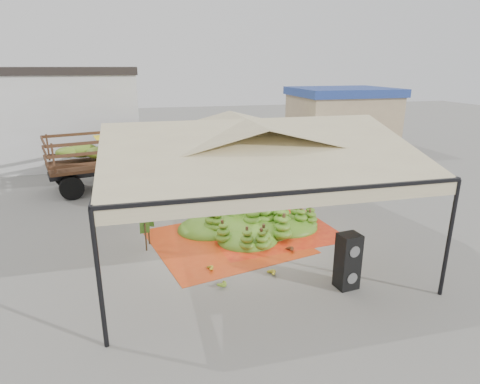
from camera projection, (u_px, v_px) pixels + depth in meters
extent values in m
plane|color=slate|center=(245.00, 245.00, 12.84)|extent=(90.00, 90.00, 0.00)
cylinder|color=black|center=(99.00, 281.00, 7.76)|extent=(0.10, 0.10, 3.00)
cylinder|color=black|center=(449.00, 239.00, 9.62)|extent=(0.10, 0.10, 3.00)
cylinder|color=black|center=(116.00, 176.00, 15.16)|extent=(0.10, 0.10, 3.00)
cylinder|color=black|center=(312.00, 164.00, 17.02)|extent=(0.10, 0.10, 3.00)
pyramid|color=beige|center=(246.00, 136.00, 11.78)|extent=(8.00, 8.00, 1.00)
cube|color=black|center=(246.00, 153.00, 11.94)|extent=(8.00, 8.00, 0.08)
cube|color=beige|center=(246.00, 159.00, 11.99)|extent=(8.00, 8.00, 0.36)
cube|color=silver|center=(12.00, 121.00, 22.70)|extent=(14.00, 6.00, 5.00)
cube|color=black|center=(4.00, 71.00, 21.89)|extent=(14.30, 6.30, 0.40)
cube|color=tan|center=(341.00, 123.00, 26.64)|extent=(6.00, 5.00, 3.60)
cube|color=navy|center=(343.00, 92.00, 26.02)|extent=(6.30, 5.30, 0.50)
cube|color=#CB4413|center=(226.00, 241.00, 13.11)|extent=(5.34, 5.18, 0.01)
cube|color=#EB4516|center=(265.00, 225.00, 14.37)|extent=(4.80, 4.98, 0.01)
ellipsoid|color=#4B7919|center=(251.00, 214.00, 13.92)|extent=(5.53, 4.73, 1.09)
ellipsoid|color=gold|center=(269.00, 272.00, 10.95)|extent=(0.50, 0.44, 0.20)
ellipsoid|color=gold|center=(208.00, 268.00, 11.21)|extent=(0.43, 0.36, 0.18)
ellipsoid|color=#542C13|center=(288.00, 249.00, 12.33)|extent=(0.52, 0.44, 0.21)
ellipsoid|color=maroon|center=(348.00, 258.00, 11.77)|extent=(0.40, 0.34, 0.17)
ellipsoid|color=#4F7B19|center=(219.00, 282.00, 10.44)|extent=(0.61, 0.60, 0.21)
ellipsoid|color=#447217|center=(209.00, 178.00, 10.67)|extent=(0.24, 0.24, 0.20)
ellipsoid|color=#447217|center=(263.00, 175.00, 11.02)|extent=(0.24, 0.24, 0.20)
ellipsoid|color=#447217|center=(313.00, 171.00, 11.37)|extent=(0.24, 0.24, 0.20)
ellipsoid|color=#447217|center=(361.00, 168.00, 11.72)|extent=(0.24, 0.24, 0.20)
cube|color=black|center=(347.00, 274.00, 10.30)|extent=(0.59, 0.53, 0.74)
cube|color=black|center=(349.00, 248.00, 10.08)|extent=(0.59, 0.53, 0.74)
imported|color=slate|center=(208.00, 176.00, 17.43)|extent=(0.76, 0.61, 1.81)
cube|color=#462717|center=(112.00, 162.00, 18.71)|extent=(6.04, 3.92, 0.13)
cube|color=silver|center=(186.00, 152.00, 20.38)|extent=(2.57, 2.88, 2.56)
cylinder|color=black|center=(72.00, 188.00, 17.05)|extent=(1.05, 0.58, 1.00)
cylinder|color=black|center=(65.00, 176.00, 18.91)|extent=(1.05, 0.58, 1.00)
cylinder|color=black|center=(153.00, 177.00, 18.71)|extent=(1.05, 0.58, 1.00)
cylinder|color=black|center=(140.00, 167.00, 20.56)|extent=(1.05, 0.58, 1.00)
cylinder|color=black|center=(191.00, 172.00, 19.59)|extent=(1.05, 0.58, 1.00)
cylinder|color=black|center=(175.00, 163.00, 21.44)|extent=(1.05, 0.58, 1.00)
ellipsoid|color=#60851B|center=(111.00, 150.00, 18.54)|extent=(4.82, 3.09, 0.78)
cube|color=yellow|center=(123.00, 140.00, 18.67)|extent=(2.73, 2.72, 0.28)
cube|color=#4C2C19|center=(265.00, 148.00, 22.61)|extent=(5.07, 2.72, 0.12)
cube|color=silver|center=(320.00, 145.00, 23.02)|extent=(1.96, 2.31, 2.24)
cylinder|color=black|center=(237.00, 163.00, 21.63)|extent=(0.90, 0.38, 0.88)
cylinder|color=black|center=(232.00, 156.00, 23.46)|extent=(0.90, 0.38, 0.88)
cylinder|color=black|center=(293.00, 161.00, 22.05)|extent=(0.90, 0.38, 0.88)
cylinder|color=black|center=(284.00, 154.00, 23.89)|extent=(0.90, 0.38, 0.88)
cylinder|color=black|center=(322.00, 160.00, 22.28)|extent=(0.90, 0.38, 0.88)
cylinder|color=black|center=(311.00, 153.00, 24.11)|extent=(0.90, 0.38, 0.88)
ellipsoid|color=#4E7618|center=(265.00, 140.00, 22.46)|extent=(4.05, 2.14, 0.68)
cube|color=#E3F81B|center=(274.00, 133.00, 22.41)|extent=(2.13, 2.13, 0.24)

